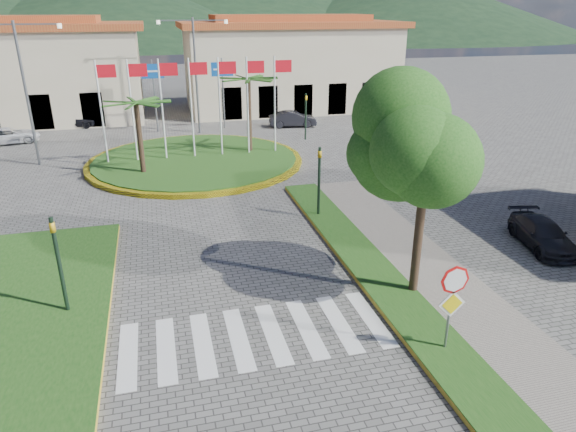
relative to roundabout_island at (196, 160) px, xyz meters
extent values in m
cube|color=gray|center=(6.00, -20.00, -0.10)|extent=(4.00, 28.00, 0.15)
cube|color=#194714|center=(4.80, -20.00, -0.09)|extent=(1.60, 28.00, 0.18)
cube|color=#194714|center=(-6.50, -16.00, -0.09)|extent=(5.00, 14.00, 0.18)
cube|color=silver|center=(0.00, -18.00, -0.17)|extent=(8.00, 3.00, 0.01)
cylinder|color=yellow|center=(0.00, 0.00, -0.06)|extent=(12.70, 12.70, 0.24)
cylinder|color=#194714|center=(0.00, 0.00, -0.03)|extent=(12.00, 12.00, 0.30)
cylinder|color=black|center=(-3.00, -2.00, 1.85)|extent=(0.28, 0.28, 4.05)
cylinder|color=black|center=(3.50, 1.00, 2.16)|extent=(0.28, 0.28, 4.68)
cylinder|color=silver|center=(-5.00, 0.50, 2.82)|extent=(0.10, 0.10, 6.00)
cube|color=red|center=(-4.45, 0.50, 5.22)|extent=(1.00, 0.03, 0.70)
cylinder|color=silver|center=(-3.34, 0.50, 2.82)|extent=(0.10, 0.10, 6.00)
cube|color=red|center=(-2.79, 0.50, 5.22)|extent=(1.00, 0.03, 0.70)
cylinder|color=silver|center=(-1.67, 0.50, 2.82)|extent=(0.10, 0.10, 6.00)
cube|color=red|center=(-1.12, 0.50, 5.22)|extent=(1.00, 0.03, 0.70)
cylinder|color=silver|center=(0.00, 0.50, 2.82)|extent=(0.10, 0.10, 6.00)
cube|color=red|center=(0.55, 0.50, 5.22)|extent=(1.00, 0.03, 0.70)
cylinder|color=silver|center=(1.66, 0.50, 2.82)|extent=(0.10, 0.10, 6.00)
cube|color=red|center=(2.21, 0.50, 5.22)|extent=(1.00, 0.03, 0.70)
cylinder|color=silver|center=(3.33, 0.50, 2.82)|extent=(0.10, 0.10, 6.00)
cube|color=red|center=(3.88, 0.50, 5.22)|extent=(1.00, 0.03, 0.70)
cylinder|color=silver|center=(5.00, 0.50, 2.82)|extent=(0.10, 0.10, 6.00)
cube|color=red|center=(5.55, 0.50, 5.22)|extent=(1.00, 0.03, 0.70)
cylinder|color=slate|center=(4.90, -20.00, 1.07)|extent=(0.07, 0.07, 2.50)
cylinder|color=red|center=(4.90, -20.05, 2.07)|extent=(0.80, 0.03, 0.80)
cube|color=yellow|center=(4.90, -20.06, 1.37)|extent=(0.78, 0.03, 0.78)
cylinder|color=black|center=(5.50, -17.00, 2.02)|extent=(0.28, 0.28, 4.40)
ellipsoid|color=#184B14|center=(5.50, -17.00, 5.02)|extent=(3.60, 3.60, 3.20)
cylinder|color=black|center=(-5.20, -15.50, 1.42)|extent=(0.12, 0.12, 3.20)
imported|color=#C59612|center=(-5.20, -15.50, 2.42)|extent=(0.15, 0.18, 0.90)
cylinder|color=black|center=(4.50, -10.00, 1.42)|extent=(0.12, 0.12, 3.20)
imported|color=#C59612|center=(4.50, -10.00, 2.42)|extent=(0.15, 0.18, 0.90)
cylinder|color=black|center=(8.00, 4.00, 1.42)|extent=(0.12, 0.12, 3.20)
imported|color=#C59612|center=(8.00, 4.00, 2.42)|extent=(0.18, 0.15, 0.90)
cylinder|color=slate|center=(-2.00, 9.00, 2.42)|extent=(0.12, 0.12, 5.20)
cube|color=#0F4DA8|center=(-2.00, 8.94, 4.22)|extent=(1.60, 0.05, 1.00)
cylinder|color=slate|center=(3.00, 9.00, 2.42)|extent=(0.12, 0.12, 5.20)
cube|color=#0F4DA8|center=(3.00, 8.94, 4.22)|extent=(1.60, 0.05, 1.00)
cylinder|color=slate|center=(1.00, 8.00, 3.82)|extent=(0.16, 0.16, 8.00)
cube|color=slate|center=(-0.20, 8.00, 7.62)|extent=(2.40, 0.08, 0.08)
cube|color=slate|center=(2.20, 8.00, 7.62)|extent=(2.40, 0.08, 0.08)
cylinder|color=slate|center=(-9.00, 2.00, 3.82)|extent=(0.16, 0.16, 8.00)
cube|color=slate|center=(-7.80, 2.00, 7.62)|extent=(2.40, 0.08, 0.08)
cube|color=beige|center=(10.00, 16.00, 3.32)|extent=(18.00, 9.00, 7.00)
cube|color=#A3401F|center=(10.00, 16.00, 7.07)|extent=(19.08, 9.54, 0.50)
cube|color=#A3401F|center=(10.00, 16.00, 7.57)|extent=(13.50, 4.95, 0.60)
cone|color=black|center=(70.00, 113.00, 8.82)|extent=(120.00, 120.00, 18.00)
cone|color=black|center=(-10.00, 108.00, 7.82)|extent=(110.00, 110.00, 16.00)
imported|color=silver|center=(-11.86, 8.00, 0.36)|extent=(4.15, 2.67, 1.06)
imported|color=black|center=(-6.38, 12.16, 0.42)|extent=(3.62, 1.72, 1.20)
imported|color=black|center=(8.20, 8.22, 0.42)|extent=(3.76, 1.72, 1.20)
imported|color=black|center=(12.00, -15.00, 0.35)|extent=(2.18, 3.84, 1.05)
camera|label=1|loc=(-2.08, -30.05, 8.50)|focal=32.00mm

